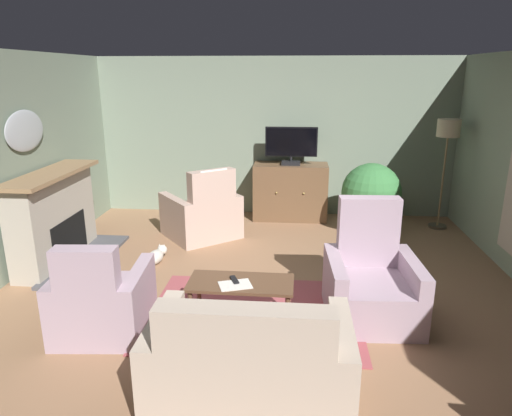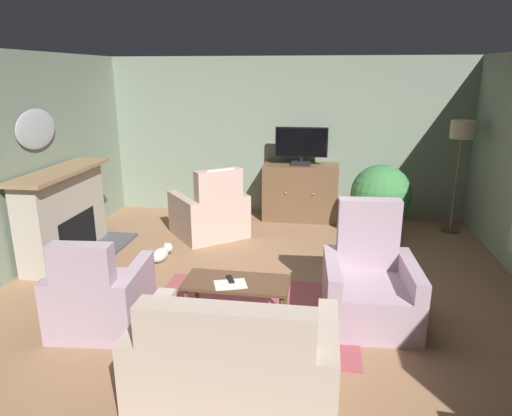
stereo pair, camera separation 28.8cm
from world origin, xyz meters
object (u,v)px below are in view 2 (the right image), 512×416
tv_remote (230,279)px  armchair_near_window (100,297)px  potted_plant_leafy_by_curtain (381,196)px  television (301,145)px  fireplace (65,216)px  folded_newspaper (230,284)px  armchair_beside_cabinet (369,287)px  sofa_floral (234,364)px  coffee_table (237,286)px  tv_cabinet (300,193)px  wall_mirror_oval (36,129)px  cat (161,254)px  floor_lamp (461,141)px  armchair_facing_sofa (210,214)px

tv_remote → armchair_near_window: bearing=-101.0°
potted_plant_leafy_by_curtain → television: bearing=154.9°
fireplace → folded_newspaper: (2.51, -1.45, -0.11)m
television → armchair_beside_cabinet: television is taller
tv_remote → sofa_floral: 1.17m
television → tv_remote: 3.53m
coffee_table → tv_remote: tv_remote is taller
tv_cabinet → coffee_table: tv_cabinet is taller
fireplace → wall_mirror_oval: 1.16m
tv_remote → sofa_floral: sofa_floral is taller
tv_cabinet → sofa_floral: sofa_floral is taller
wall_mirror_oval → armchair_near_window: bearing=-46.9°
wall_mirror_oval → cat: (1.53, 0.03, -1.60)m
tv_remote → floor_lamp: size_ratio=0.10×
tv_cabinet → floor_lamp: floor_lamp is taller
tv_remote → potted_plant_leafy_by_curtain: 3.31m
folded_newspaper → armchair_facing_sofa: bearing=89.0°
television → tv_remote: size_ratio=4.93×
armchair_beside_cabinet → cat: bearing=156.2°
cat → wall_mirror_oval: bearing=-179.0°
coffee_table → sofa_floral: size_ratio=0.69×
coffee_table → potted_plant_leafy_by_curtain: potted_plant_leafy_by_curtain is taller
fireplace → armchair_near_window: bearing=-51.9°
folded_newspaper → armchair_facing_sofa: size_ratio=0.23×
wall_mirror_oval → cat: wall_mirror_oval is taller
television → floor_lamp: (2.36, -0.24, 0.15)m
fireplace → television: 3.68m
armchair_beside_cabinet → armchair_near_window: (-2.57, -0.52, -0.04)m
tv_cabinet → tv_remote: 3.49m
tv_cabinet → coffee_table: bearing=-97.0°
tv_cabinet → folded_newspaper: size_ratio=4.06×
sofa_floral → cat: sofa_floral is taller
television → coffee_table: bearing=-97.1°
sofa_floral → armchair_near_window: bearing=149.8°
coffee_table → sofa_floral: bearing=-80.1°
armchair_beside_cabinet → tv_remote: bearing=-169.3°
armchair_near_window → floor_lamp: (4.07, 3.42, 1.11)m
television → tv_cabinet: bearing=90.0°
armchair_near_window → cat: size_ratio=1.53×
tv_remote → armchair_facing_sofa: bearing=175.1°
sofa_floral → tv_cabinet: bearing=87.1°
television → potted_plant_leafy_by_curtain: size_ratio=0.78×
wall_mirror_oval → floor_lamp: wall_mirror_oval is taller
potted_plant_leafy_by_curtain → floor_lamp: floor_lamp is taller
folded_newspaper → television: bearing=63.3°
tv_remote → armchair_facing_sofa: size_ratio=0.13×
potted_plant_leafy_by_curtain → folded_newspaper: bearing=-120.1°
tv_remote → folded_newspaper: (0.02, -0.09, -0.01)m
tv_remote → tv_cabinet: bearing=148.7°
fireplace → television: bearing=34.4°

